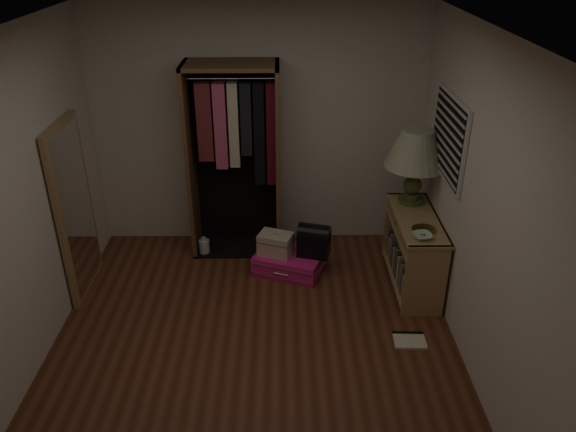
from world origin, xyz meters
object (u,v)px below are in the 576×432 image
object	(u,v)px
floor_mirror	(75,210)
pink_suitcase	(289,262)
black_bag	(314,239)
white_jug	(204,247)
open_wardrobe	(236,145)
table_lamp	(416,150)
train_case	(276,244)
console_bookshelf	(413,248)

from	to	relation	value
floor_mirror	pink_suitcase	bearing A→B (deg)	7.04
floor_mirror	black_bag	size ratio (longest dim) A/B	4.69
pink_suitcase	white_jug	size ratio (longest dim) A/B	3.99
open_wardrobe	floor_mirror	bearing A→B (deg)	-152.37
open_wardrobe	floor_mirror	world-z (taller)	open_wardrobe
pink_suitcase	black_bag	world-z (taller)	black_bag
open_wardrobe	white_jug	world-z (taller)	open_wardrobe
open_wardrobe	white_jug	xyz separation A→B (m)	(-0.39, -0.17, -1.12)
floor_mirror	black_bag	xyz separation A→B (m)	(2.27, 0.22, -0.46)
black_bag	floor_mirror	bearing A→B (deg)	-158.97
open_wardrobe	table_lamp	bearing A→B (deg)	-13.66
open_wardrobe	pink_suitcase	distance (m)	1.33
table_lamp	train_case	bearing A→B (deg)	-175.96
pink_suitcase	black_bag	distance (m)	0.38
floor_mirror	black_bag	world-z (taller)	floor_mirror
open_wardrobe	train_case	size ratio (longest dim) A/B	5.15
console_bookshelf	floor_mirror	world-z (taller)	floor_mirror
pink_suitcase	white_jug	xyz separation A→B (m)	(-0.93, 0.35, -0.02)
black_bag	table_lamp	bearing A→B (deg)	22.49
pink_suitcase	black_bag	xyz separation A→B (m)	(0.25, -0.03, 0.28)
train_case	black_bag	distance (m)	0.40
train_case	floor_mirror	bearing A→B (deg)	-152.23
pink_suitcase	black_bag	bearing A→B (deg)	13.99
open_wardrobe	table_lamp	distance (m)	1.82
console_bookshelf	open_wardrobe	distance (m)	2.07
open_wardrobe	table_lamp	xyz separation A→B (m)	(1.77, -0.43, 0.10)
train_case	black_bag	size ratio (longest dim) A/B	1.10
pink_suitcase	open_wardrobe	bearing A→B (deg)	155.92
pink_suitcase	white_jug	world-z (taller)	pink_suitcase
pink_suitcase	table_lamp	bearing A→B (deg)	24.36
table_lamp	white_jug	distance (m)	2.48
train_case	white_jug	size ratio (longest dim) A/B	1.95
open_wardrobe	white_jug	bearing A→B (deg)	-155.92
console_bookshelf	open_wardrobe	xyz separation A→B (m)	(-1.76, 0.73, 0.81)
table_lamp	white_jug	xyz separation A→B (m)	(-2.15, 0.26, -1.21)
black_bag	white_jug	distance (m)	1.27
open_wardrobe	black_bag	size ratio (longest dim) A/B	5.66
train_case	console_bookshelf	bearing A→B (deg)	11.70
console_bookshelf	train_case	xyz separation A→B (m)	(-1.36, 0.20, -0.07)
train_case	table_lamp	world-z (taller)	table_lamp
floor_mirror	white_jug	distance (m)	1.46
floor_mirror	pink_suitcase	xyz separation A→B (m)	(2.02, 0.25, -0.75)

